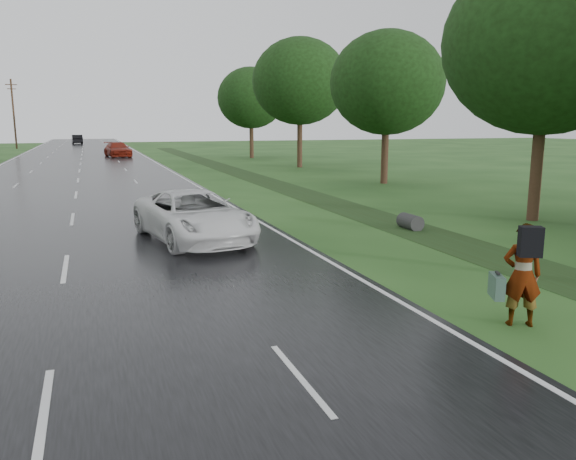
{
  "coord_description": "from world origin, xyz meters",
  "views": [
    {
      "loc": [
        0.76,
        -7.22,
        3.74
      ],
      "look_at": [
        5.02,
        4.83,
        1.3
      ],
      "focal_mm": 35.0,
      "sensor_mm": 36.0,
      "label": 1
    }
  ],
  "objects": [
    {
      "name": "drainage_ditch",
      "position": [
        11.5,
        18.71,
        0.04
      ],
      "size": [
        2.2,
        120.0,
        0.56
      ],
      "color": "#1F3113",
      "rests_on": "ground"
    },
    {
      "name": "road",
      "position": [
        0.0,
        45.0,
        0.02
      ],
      "size": [
        14.0,
        180.0,
        0.04
      ],
      "primitive_type": "cube",
      "color": "black",
      "rests_on": "ground"
    },
    {
      "name": "edge_stripe_east",
      "position": [
        6.75,
        45.0,
        0.04
      ],
      "size": [
        0.12,
        180.0,
        0.01
      ],
      "primitive_type": "cube",
      "color": "silver",
      "rests_on": "road"
    },
    {
      "name": "tree_east_d",
      "position": [
        17.8,
        38.0,
        7.15
      ],
      "size": [
        8.0,
        8.0,
        10.76
      ],
      "color": "#3D2619",
      "rests_on": "ground"
    },
    {
      "name": "tree_east_b",
      "position": [
        17.0,
        10.0,
        6.68
      ],
      "size": [
        7.6,
        7.6,
        10.11
      ],
      "color": "#3D2619",
      "rests_on": "ground"
    },
    {
      "name": "ground",
      "position": [
        0.0,
        0.0,
        0.0
      ],
      "size": [
        220.0,
        220.0,
        0.0
      ],
      "primitive_type": "plane",
      "color": "#204317",
      "rests_on": "ground"
    },
    {
      "name": "tree_east_f",
      "position": [
        17.5,
        52.0,
        6.37
      ],
      "size": [
        7.2,
        7.2,
        9.62
      ],
      "color": "#3D2619",
      "rests_on": "ground"
    },
    {
      "name": "far_car_dark",
      "position": [
        -1.0,
        100.75,
        0.86
      ],
      "size": [
        2.04,
        5.07,
        1.64
      ],
      "primitive_type": "imported",
      "rotation": [
        0.0,
        0.0,
        3.2
      ],
      "color": "black",
      "rests_on": "road"
    },
    {
      "name": "utility_pole_distant",
      "position": [
        -9.2,
        85.0,
        5.2
      ],
      "size": [
        1.6,
        0.26,
        10.0
      ],
      "color": "#3D2619",
      "rests_on": "ground"
    },
    {
      "name": "white_pickup",
      "position": [
        3.79,
        10.4,
        0.83
      ],
      "size": [
        3.56,
        6.07,
        1.59
      ],
      "primitive_type": "imported",
      "rotation": [
        0.0,
        0.0,
        0.17
      ],
      "color": "white",
      "rests_on": "road"
    },
    {
      "name": "far_car_red",
      "position": [
        3.83,
        58.25,
        0.85
      ],
      "size": [
        3.1,
        5.87,
        1.62
      ],
      "primitive_type": "imported",
      "rotation": [
        0.0,
        0.0,
        0.15
      ],
      "color": "maroon",
      "rests_on": "road"
    },
    {
      "name": "pedestrian",
      "position": [
        8.17,
        0.8,
        1.01
      ],
      "size": [
        0.95,
        1.0,
        1.95
      ],
      "rotation": [
        0.0,
        0.0,
        2.71
      ],
      "color": "#A5998C",
      "rests_on": "ground"
    },
    {
      "name": "center_line",
      "position": [
        0.0,
        45.0,
        0.04
      ],
      "size": [
        0.12,
        180.0,
        0.01
      ],
      "primitive_type": "cube",
      "color": "silver",
      "rests_on": "road"
    },
    {
      "name": "tree_east_c",
      "position": [
        18.2,
        24.0,
        6.14
      ],
      "size": [
        7.0,
        7.0,
        9.29
      ],
      "color": "#3D2619",
      "rests_on": "ground"
    }
  ]
}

